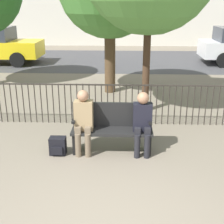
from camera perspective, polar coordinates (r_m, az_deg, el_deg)
park_bench at (r=5.88m, az=0.03°, el=-2.62°), size 1.51×0.45×0.92m
seated_person_0 at (r=5.73m, az=-5.25°, el=-1.23°), size 0.34×0.39×1.21m
seated_person_1 at (r=5.70m, az=5.58°, el=-1.49°), size 0.34×0.39×1.19m
backpack at (r=5.92m, az=-9.88°, el=-6.16°), size 0.30×0.24×0.34m
fence_railing at (r=7.13m, az=0.34°, el=2.09°), size 9.01×0.03×0.95m
street_surface at (r=15.27m, az=1.48°, el=9.48°), size 24.00×6.00×0.01m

